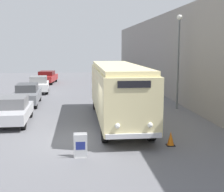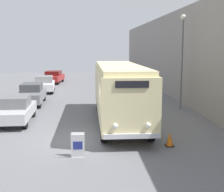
% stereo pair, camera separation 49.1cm
% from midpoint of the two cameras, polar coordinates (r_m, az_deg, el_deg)
% --- Properties ---
extents(ground_plane, '(80.00, 80.00, 0.00)m').
position_cam_midpoint_polar(ground_plane, '(14.54, -6.09, -8.02)').
color(ground_plane, slate).
extents(building_wall_right, '(0.30, 60.00, 7.17)m').
position_cam_midpoint_polar(building_wall_right, '(25.06, 11.13, 7.24)').
color(building_wall_right, gray).
rests_on(building_wall_right, ground_plane).
extents(vintage_bus, '(2.44, 10.54, 3.26)m').
position_cam_midpoint_polar(vintage_bus, '(17.58, 0.23, 1.18)').
color(vintage_bus, black).
rests_on(vintage_bus, ground_plane).
extents(sign_board, '(0.52, 0.36, 0.96)m').
position_cam_midpoint_polar(sign_board, '(12.21, -6.95, -9.07)').
color(sign_board, gray).
rests_on(sign_board, ground_plane).
extents(streetlamp, '(0.36, 0.36, 6.39)m').
position_cam_midpoint_polar(streetlamp, '(21.72, 11.45, 8.49)').
color(streetlamp, '#595E60').
rests_on(streetlamp, ground_plane).
extents(parked_car_near, '(2.00, 4.36, 1.49)m').
position_cam_midpoint_polar(parked_car_near, '(18.35, -18.57, -2.46)').
color(parked_car_near, black).
rests_on(parked_car_near, ground_plane).
extents(parked_car_mid, '(1.85, 4.65, 1.56)m').
position_cam_midpoint_polar(parked_car_mid, '(23.95, -15.79, 0.30)').
color(parked_car_mid, black).
rests_on(parked_car_mid, ground_plane).
extents(parked_car_far, '(2.12, 4.32, 1.54)m').
position_cam_midpoint_polar(parked_car_far, '(30.36, -13.73, 2.06)').
color(parked_car_far, black).
rests_on(parked_car_far, ground_plane).
extents(parked_car_distant, '(2.37, 4.84, 1.45)m').
position_cam_midpoint_polar(parked_car_distant, '(38.04, -12.21, 3.40)').
color(parked_car_distant, black).
rests_on(parked_car_distant, ground_plane).
extents(traffic_cone, '(0.36, 0.36, 0.62)m').
position_cam_midpoint_polar(traffic_cone, '(13.80, 9.67, -7.71)').
color(traffic_cone, black).
rests_on(traffic_cone, ground_plane).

